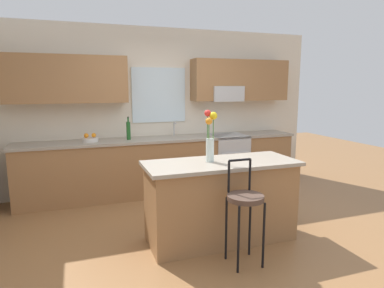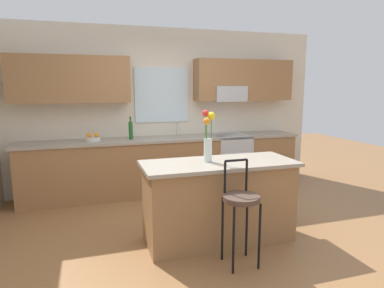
# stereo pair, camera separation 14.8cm
# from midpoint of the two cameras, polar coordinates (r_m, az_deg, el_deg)

# --- Properties ---
(ground_plane) EXTENTS (14.00, 14.00, 0.00)m
(ground_plane) POSITION_cam_midpoint_polar(r_m,az_deg,el_deg) (4.17, 2.26, -15.00)
(ground_plane) COLOR olive
(back_wall_assembly) EXTENTS (5.60, 0.50, 2.70)m
(back_wall_assembly) POSITION_cam_midpoint_polar(r_m,az_deg,el_deg) (5.70, -4.19, 7.39)
(back_wall_assembly) COLOR beige
(back_wall_assembly) RESTS_ON ground
(counter_run) EXTENTS (4.56, 0.64, 0.92)m
(counter_run) POSITION_cam_midpoint_polar(r_m,az_deg,el_deg) (5.57, -3.58, -3.54)
(counter_run) COLOR #996B42
(counter_run) RESTS_ON ground
(sink_faucet) EXTENTS (0.02, 0.13, 0.23)m
(sink_faucet) POSITION_cam_midpoint_polar(r_m,az_deg,el_deg) (5.65, -1.83, 2.81)
(sink_faucet) COLOR #B7BABC
(sink_faucet) RESTS_ON counter_run
(oven_range) EXTENTS (0.60, 0.64, 0.92)m
(oven_range) POSITION_cam_midpoint_polar(r_m,az_deg,el_deg) (5.91, 7.20, -2.87)
(oven_range) COLOR #B7BABC
(oven_range) RESTS_ON ground
(kitchen_island) EXTENTS (1.72, 0.71, 0.92)m
(kitchen_island) POSITION_cam_midpoint_polar(r_m,az_deg,el_deg) (3.88, 5.68, -9.62)
(kitchen_island) COLOR #996B42
(kitchen_island) RESTS_ON ground
(bar_stool_near) EXTENTS (0.36, 0.36, 1.04)m
(bar_stool_near) POSITION_cam_midpoint_polar(r_m,az_deg,el_deg) (3.34, 9.59, -9.86)
(bar_stool_near) COLOR black
(bar_stool_near) RESTS_ON ground
(flower_vase) EXTENTS (0.14, 0.14, 0.57)m
(flower_vase) POSITION_cam_midpoint_polar(r_m,az_deg,el_deg) (3.69, 3.90, 1.29)
(flower_vase) COLOR silver
(flower_vase) RESTS_ON kitchen_island
(fruit_bowl_oranges) EXTENTS (0.24, 0.24, 0.13)m
(fruit_bowl_oranges) POSITION_cam_midpoint_polar(r_m,az_deg,el_deg) (5.32, -15.76, 0.92)
(fruit_bowl_oranges) COLOR silver
(fruit_bowl_oranges) RESTS_ON counter_run
(bottle_olive_oil) EXTENTS (0.06, 0.06, 0.36)m
(bottle_olive_oil) POSITION_cam_midpoint_polar(r_m,az_deg,el_deg) (5.35, -9.60, 2.37)
(bottle_olive_oil) COLOR #1E5923
(bottle_olive_oil) RESTS_ON counter_run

